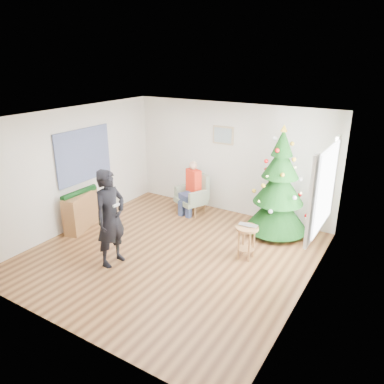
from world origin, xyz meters
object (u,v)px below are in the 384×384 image
Objects in this scene: standing_man at (110,218)px; console at (81,211)px; christmas_tree at (279,187)px; armchair at (193,199)px; stool at (246,242)px.

console is (-1.60, 0.74, -0.49)m from standing_man.
christmas_tree is 4.26m from console.
armchair is at bearing 2.75° from standing_man.
armchair reaches higher than stool.
stool is 0.66× the size of armchair.
armchair is 2.80m from standing_man.
armchair is 0.96× the size of console.
armchair is at bearing 178.43° from christmas_tree.
christmas_tree reaches higher than standing_man.
stool is (-0.13, -1.28, -0.73)m from christmas_tree.
standing_man is at bearing -144.79° from stool.
christmas_tree is 2.21m from armchair.
standing_man is at bearing -66.93° from armchair.
console reaches higher than stool.
armchair is 2.59m from console.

